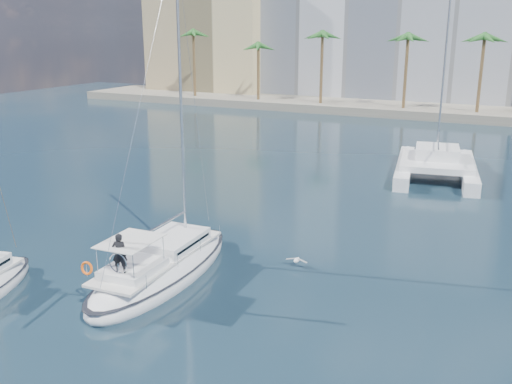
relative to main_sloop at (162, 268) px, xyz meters
The scene contains 9 objects.
ground 4.91m from the main_sloop, 40.46° to the left, with size 160.00×160.00×0.00m, color black.
quay 64.28m from the main_sloop, 86.69° to the left, with size 120.00×14.00×1.20m, color gray.
building_modern 77.79m from the main_sloop, 96.21° to the left, with size 42.00×16.00×28.00m, color silver.
building_tan_left 82.36m from the main_sloop, 117.95° to the left, with size 22.00×14.00×22.00m, color tan.
palm_left 68.06m from the main_sloop, 116.72° to the left, with size 3.60×3.60×12.30m.
palm_centre 61.07m from the main_sloop, 86.47° to the left, with size 3.60×3.60×12.30m.
main_sloop is the anchor object (origin of this frame).
catamaran 28.64m from the main_sloop, 71.95° to the left, with size 8.30×13.53×18.40m.
seagull 6.96m from the main_sloop, 37.29° to the left, with size 1.19×0.51×0.22m.
Camera 1 is at (12.06, -24.75, 12.06)m, focal length 40.00 mm.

